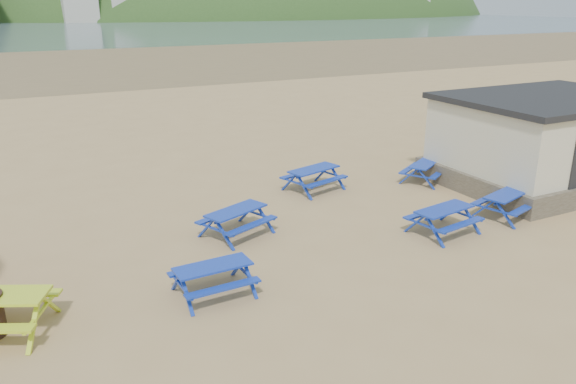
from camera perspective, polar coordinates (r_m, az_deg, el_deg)
ground at (r=15.40m, az=1.72°, el=-5.27°), size 400.00×400.00×0.00m
wet_sand at (r=67.93m, az=-21.81°, el=12.25°), size 400.00×400.00×0.00m
sea at (r=182.52m, az=-25.97°, el=15.08°), size 400.00×400.00×0.00m
picnic_table_blue_a at (r=15.87m, az=-5.26°, el=-3.09°), size 2.24×2.04×0.77m
picnic_table_blue_b at (r=19.59m, az=2.63°, el=1.31°), size 2.21×1.95×0.79m
picnic_table_blue_c at (r=21.11m, az=13.68°, el=1.97°), size 2.14×2.02×0.70m
picnic_table_blue_d at (r=12.84m, az=-7.58°, el=-8.84°), size 1.76×1.44×0.72m
picnic_table_blue_e at (r=16.54m, az=15.50°, el=-2.82°), size 2.00×1.71×0.76m
picnic_table_blue_f at (r=18.41m, az=21.28°, el=-1.24°), size 2.11×1.88×0.75m
amenity_block at (r=22.34m, az=24.83°, el=4.90°), size 7.40×5.40×3.15m
headland_town at (r=261.13m, az=-5.55°, el=15.22°), size 264.00×144.00×108.00m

